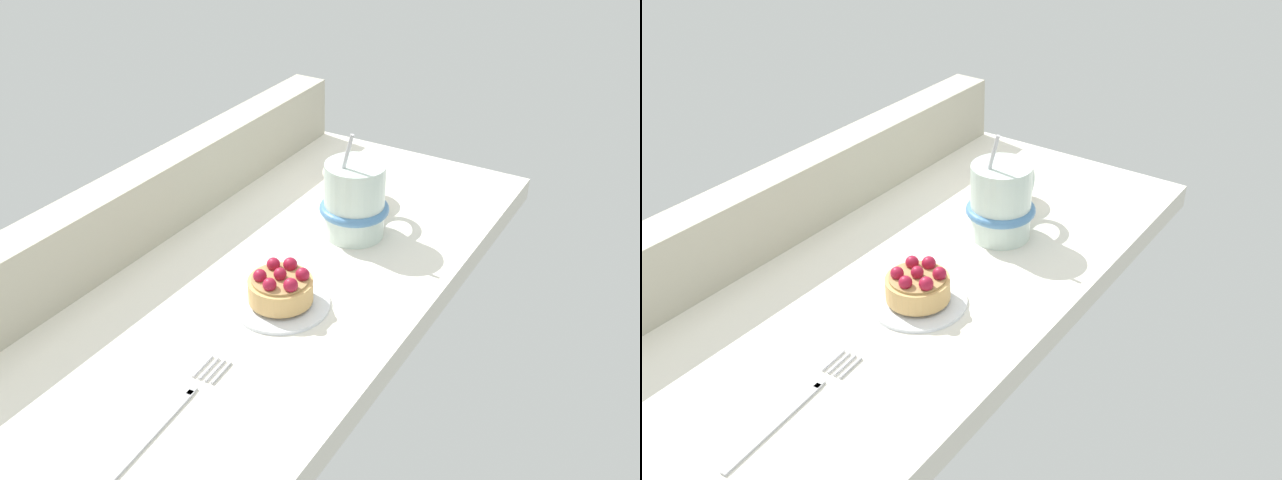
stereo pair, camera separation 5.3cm
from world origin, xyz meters
The scene contains 7 objects.
ground_plane centered at (0.00, 0.00, -1.64)cm, with size 82.78×40.22×3.28cm, color silver.
window_rail_back centered at (0.00, 17.42, 4.70)cm, with size 81.13×5.39×9.39cm, color #B2AD99.
dessert_plate centered at (-3.79, -5.59, 0.40)cm, with size 11.01×11.01×0.85cm.
raspberry_tart centered at (-3.77, -5.61, 2.51)cm, with size 7.25×7.25×4.12cm.
coffee_mug centered at (14.34, -5.14, 4.82)cm, with size 12.59×8.95×14.51cm.
dessert_fork centered at (-23.37, -6.28, 0.30)cm, with size 17.98×3.01×0.60cm.
sugar_bowl centered at (22.58, 0.11, 2.29)cm, with size 7.96×7.96×4.30cm.
Camera 2 is at (-56.28, -47.97, 49.09)cm, focal length 41.54 mm.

